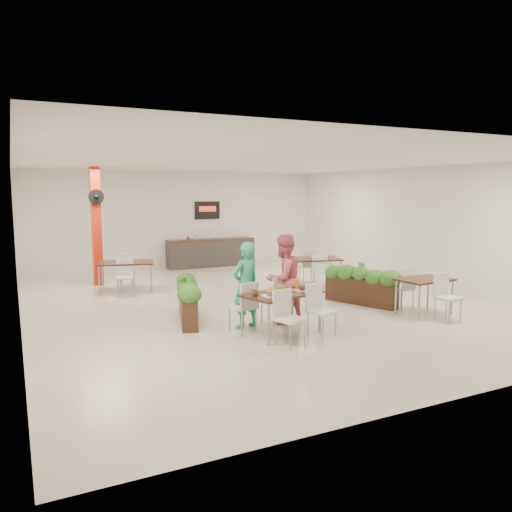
{
  "coord_description": "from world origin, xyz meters",
  "views": [
    {
      "loc": [
        -5.04,
        -10.16,
        2.53
      ],
      "look_at": [
        -0.16,
        -0.21,
        1.1
      ],
      "focal_mm": 35.0,
      "sensor_mm": 36.0,
      "label": 1
    }
  ],
  "objects_px": {
    "red_column": "(96,225)",
    "diner_man": "(246,285)",
    "side_table_a": "(126,266)",
    "side_table_b": "(314,262)",
    "side_table_c": "(424,285)",
    "diner_woman": "(284,279)",
    "main_table": "(281,299)",
    "service_counter": "(211,252)",
    "planter_left": "(188,296)",
    "planter_right": "(361,283)"
  },
  "relations": [
    {
      "from": "side_table_b",
      "to": "side_table_c",
      "type": "xyz_separation_m",
      "value": [
        0.29,
        -3.72,
        -0.02
      ]
    },
    {
      "from": "diner_woman",
      "to": "service_counter",
      "type": "bearing_deg",
      "value": -116.5
    },
    {
      "from": "red_column",
      "to": "side_table_b",
      "type": "distance_m",
      "value": 5.98
    },
    {
      "from": "main_table",
      "to": "side_table_c",
      "type": "height_order",
      "value": "same"
    },
    {
      "from": "diner_woman",
      "to": "red_column",
      "type": "bearing_deg",
      "value": -81.49
    },
    {
      "from": "diner_man",
      "to": "service_counter",
      "type": "bearing_deg",
      "value": -122.23
    },
    {
      "from": "service_counter",
      "to": "main_table",
      "type": "xyz_separation_m",
      "value": [
        -1.81,
        -8.22,
        0.14
      ]
    },
    {
      "from": "red_column",
      "to": "service_counter",
      "type": "xyz_separation_m",
      "value": [
        4.0,
        1.86,
        -1.15
      ]
    },
    {
      "from": "diner_man",
      "to": "planter_right",
      "type": "distance_m",
      "value": 3.24
    },
    {
      "from": "service_counter",
      "to": "planter_left",
      "type": "bearing_deg",
      "value": -114.57
    },
    {
      "from": "planter_right",
      "to": "side_table_a",
      "type": "relative_size",
      "value": 1.05
    },
    {
      "from": "red_column",
      "to": "planter_right",
      "type": "relative_size",
      "value": 1.82
    },
    {
      "from": "diner_man",
      "to": "diner_woman",
      "type": "distance_m",
      "value": 0.8
    },
    {
      "from": "service_counter",
      "to": "diner_woman",
      "type": "distance_m",
      "value": 7.7
    },
    {
      "from": "diner_woman",
      "to": "planter_left",
      "type": "xyz_separation_m",
      "value": [
        -1.62,
        0.94,
        -0.36
      ]
    },
    {
      "from": "diner_man",
      "to": "red_column",
      "type": "bearing_deg",
      "value": -88.49
    },
    {
      "from": "service_counter",
      "to": "side_table_b",
      "type": "relative_size",
      "value": 1.79
    },
    {
      "from": "main_table",
      "to": "diner_woman",
      "type": "xyz_separation_m",
      "value": [
        0.41,
        0.66,
        0.23
      ]
    },
    {
      "from": "service_counter",
      "to": "diner_woman",
      "type": "bearing_deg",
      "value": -100.51
    },
    {
      "from": "main_table",
      "to": "side_table_a",
      "type": "height_order",
      "value": "same"
    },
    {
      "from": "diner_woman",
      "to": "planter_right",
      "type": "xyz_separation_m",
      "value": [
        2.36,
        0.64,
        -0.37
      ]
    },
    {
      "from": "diner_man",
      "to": "side_table_a",
      "type": "bearing_deg",
      "value": -90.39
    },
    {
      "from": "planter_right",
      "to": "diner_man",
      "type": "bearing_deg",
      "value": -168.57
    },
    {
      "from": "diner_woman",
      "to": "planter_right",
      "type": "distance_m",
      "value": 2.47
    },
    {
      "from": "planter_left",
      "to": "diner_man",
      "type": "bearing_deg",
      "value": -48.79
    },
    {
      "from": "main_table",
      "to": "side_table_b",
      "type": "distance_m",
      "value": 4.8
    },
    {
      "from": "diner_woman",
      "to": "side_table_c",
      "type": "xyz_separation_m",
      "value": [
        2.95,
        -0.68,
        -0.25
      ]
    },
    {
      "from": "diner_man",
      "to": "planter_right",
      "type": "bearing_deg",
      "value": 175.44
    },
    {
      "from": "planter_left",
      "to": "planter_right",
      "type": "relative_size",
      "value": 1.02
    },
    {
      "from": "main_table",
      "to": "side_table_b",
      "type": "height_order",
      "value": "same"
    },
    {
      "from": "diner_man",
      "to": "diner_woman",
      "type": "relative_size",
      "value": 0.94
    },
    {
      "from": "red_column",
      "to": "diner_man",
      "type": "height_order",
      "value": "red_column"
    },
    {
      "from": "main_table",
      "to": "side_table_c",
      "type": "xyz_separation_m",
      "value": [
        3.36,
        -0.03,
        -0.02
      ]
    },
    {
      "from": "planter_left",
      "to": "side_table_c",
      "type": "distance_m",
      "value": 4.86
    },
    {
      "from": "red_column",
      "to": "diner_man",
      "type": "distance_m",
      "value": 6.03
    },
    {
      "from": "service_counter",
      "to": "diner_man",
      "type": "height_order",
      "value": "service_counter"
    },
    {
      "from": "service_counter",
      "to": "planter_left",
      "type": "xyz_separation_m",
      "value": [
        -3.03,
        -6.62,
        0.01
      ]
    },
    {
      "from": "side_table_a",
      "to": "diner_woman",
      "type": "bearing_deg",
      "value": -51.0
    },
    {
      "from": "service_counter",
      "to": "planter_left",
      "type": "relative_size",
      "value": 1.68
    },
    {
      "from": "diner_man",
      "to": "side_table_b",
      "type": "bearing_deg",
      "value": -154.74
    },
    {
      "from": "planter_left",
      "to": "side_table_c",
      "type": "relative_size",
      "value": 1.08
    },
    {
      "from": "diner_woman",
      "to": "side_table_a",
      "type": "xyz_separation_m",
      "value": [
        -2.07,
        4.56,
        -0.22
      ]
    },
    {
      "from": "red_column",
      "to": "service_counter",
      "type": "height_order",
      "value": "red_column"
    },
    {
      "from": "service_counter",
      "to": "red_column",
      "type": "bearing_deg",
      "value": -155.0
    },
    {
      "from": "service_counter",
      "to": "diner_man",
      "type": "relative_size",
      "value": 1.86
    },
    {
      "from": "side_table_b",
      "to": "main_table",
      "type": "bearing_deg",
      "value": -115.95
    },
    {
      "from": "service_counter",
      "to": "side_table_b",
      "type": "bearing_deg",
      "value": -74.48
    },
    {
      "from": "diner_man",
      "to": "side_table_a",
      "type": "distance_m",
      "value": 4.74
    },
    {
      "from": "red_column",
      "to": "service_counter",
      "type": "distance_m",
      "value": 4.56
    },
    {
      "from": "planter_left",
      "to": "main_table",
      "type": "bearing_deg",
      "value": -52.74
    }
  ]
}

